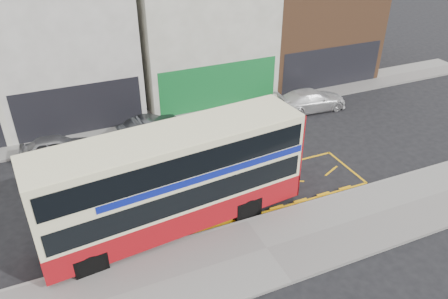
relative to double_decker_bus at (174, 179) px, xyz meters
name	(u,v)px	position (x,y,z in m)	size (l,w,h in m)	color
ground	(243,218)	(2.87, -0.81, -2.42)	(120.00, 120.00, 0.00)	black
pavement	(267,249)	(2.87, -3.11, -2.34)	(40.00, 4.00, 0.15)	gray
kerb	(246,221)	(2.87, -1.19, -2.34)	(40.00, 0.15, 0.15)	gray
far_pavement	(170,117)	(2.87, 10.19, -2.34)	(50.00, 3.00, 0.15)	gray
road_markings	(229,198)	(2.87, 0.79, -2.41)	(14.00, 3.40, 0.01)	#F8AF0D
terrace_left	(61,31)	(-2.63, 14.18, 2.90)	(8.00, 8.01, 11.80)	silver
terrace_green_shop	(197,20)	(6.37, 14.18, 2.65)	(9.00, 8.01, 11.30)	white
terrace_right	(306,15)	(15.37, 14.18, 2.15)	(9.00, 8.01, 10.30)	brown
double_decker_bus	(174,179)	(0.00, 0.00, 0.00)	(11.72, 3.76, 4.60)	#F7F1BC
bus_stop_post	(131,216)	(-2.18, -1.21, -0.38)	(0.78, 0.19, 3.17)	black
car_silver	(56,147)	(-4.34, 8.06, -1.77)	(1.54, 3.83, 1.31)	#9D9DA1
car_grey	(151,127)	(1.09, 8.27, -1.77)	(1.37, 3.94, 1.30)	#36393D
car_white	(311,100)	(11.99, 7.64, -1.71)	(2.00, 4.91, 1.43)	silver
street_tree_right	(233,58)	(7.76, 11.04, 0.72)	(2.13, 2.13, 4.61)	#342117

